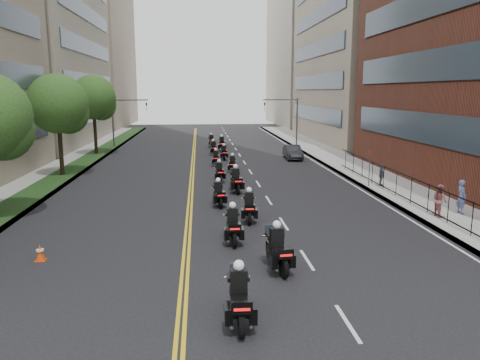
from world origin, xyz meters
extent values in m
plane|color=black|center=(0.00, 0.00, 0.00)|extent=(160.00, 160.00, 0.00)
cube|color=gray|center=(12.00, 25.00, 0.07)|extent=(4.00, 90.00, 0.15)
cube|color=gray|center=(-12.00, 25.00, 0.07)|extent=(4.00, 90.00, 0.15)
cube|color=#173212|center=(-11.20, 25.00, 0.17)|extent=(2.00, 90.00, 0.04)
cube|color=#333F4C|center=(13.95, 17.00, 3.50)|extent=(0.12, 25.80, 1.80)
cube|color=#333F4C|center=(13.95, 17.00, 7.50)|extent=(0.12, 25.80, 1.80)
cube|color=#333F4C|center=(13.95, 17.00, 11.50)|extent=(0.12, 25.80, 1.80)
cube|color=gray|center=(21.50, 48.00, 15.00)|extent=(15.00, 28.00, 30.00)
cube|color=#333F4C|center=(13.95, 48.00, 3.50)|extent=(0.12, 24.08, 1.80)
cube|color=#333F4C|center=(13.95, 48.00, 7.50)|extent=(0.12, 24.08, 1.80)
cube|color=#333F4C|center=(13.95, 48.00, 11.50)|extent=(0.12, 24.08, 1.80)
cube|color=#333F4C|center=(13.95, 48.00, 15.50)|extent=(0.12, 24.08, 1.80)
cube|color=#9E9680|center=(21.50, 78.00, 13.00)|extent=(15.00, 28.00, 26.00)
cube|color=#333F4C|center=(-13.95, 48.00, 3.50)|extent=(0.12, 24.08, 1.80)
cube|color=#333F4C|center=(-13.95, 48.00, 7.50)|extent=(0.12, 24.08, 1.80)
cube|color=#333F4C|center=(-13.95, 48.00, 11.50)|extent=(0.12, 24.08, 1.80)
cube|color=#333F4C|center=(-13.95, 48.00, 15.50)|extent=(0.12, 24.08, 1.80)
cube|color=gray|center=(-22.00, 78.00, 13.00)|extent=(16.00, 28.00, 26.00)
cube|color=black|center=(11.00, 12.00, 1.60)|extent=(0.05, 28.00, 0.05)
cube|color=black|center=(11.00, 12.00, 0.30)|extent=(0.05, 28.00, 0.05)
sphere|color=#214B19|center=(-10.60, 12.40, 4.49)|extent=(3.08, 3.08, 3.08)
cylinder|color=black|center=(-11.20, 24.00, 2.55)|extent=(0.32, 0.32, 5.11)
sphere|color=#214B19|center=(-11.20, 24.00, 5.47)|extent=(4.40, 4.40, 4.40)
sphere|color=#214B19|center=(-10.60, 24.40, 4.75)|extent=(3.08, 3.08, 3.08)
cylinder|color=black|center=(-11.20, 36.00, 2.69)|extent=(0.32, 0.32, 5.39)
sphere|color=#214B19|center=(-11.20, 36.00, 5.78)|extent=(4.40, 4.40, 4.40)
sphere|color=#214B19|center=(-10.60, 36.40, 5.00)|extent=(3.08, 3.08, 3.08)
cylinder|color=#3F3F44|center=(10.50, 42.00, 2.80)|extent=(0.18, 0.18, 5.60)
cylinder|color=#3F3F44|center=(8.50, 42.00, 5.40)|extent=(4.00, 0.14, 0.14)
imported|color=black|center=(6.70, 42.00, 4.60)|extent=(0.16, 0.20, 1.00)
cylinder|color=#3F3F44|center=(-10.50, 42.00, 2.80)|extent=(0.18, 0.18, 5.60)
cylinder|color=#3F3F44|center=(-8.50, 42.00, 5.40)|extent=(4.00, 0.14, 0.14)
imported|color=black|center=(-6.70, 42.00, 4.60)|extent=(0.16, 0.20, 1.00)
cylinder|color=black|center=(0.16, -0.51, 0.37)|extent=(0.16, 0.73, 0.73)
cylinder|color=black|center=(0.18, 1.21, 0.37)|extent=(0.16, 0.73, 0.73)
cube|color=black|center=(0.17, 0.35, 0.67)|extent=(0.47, 1.45, 0.43)
cube|color=silver|center=(0.17, 0.40, 0.42)|extent=(0.41, 0.60, 0.32)
cube|color=black|center=(0.16, -0.51, 0.92)|extent=(0.56, 0.46, 0.34)
cube|color=red|center=(0.16, -0.73, 0.90)|extent=(0.43, 0.04, 0.08)
cube|color=black|center=(0.17, 0.40, 1.20)|extent=(0.48, 0.31, 0.67)
sphere|color=white|center=(0.17, 0.41, 1.65)|extent=(0.31, 0.31, 0.31)
cylinder|color=black|center=(1.99, 3.34, 0.37)|extent=(0.24, 0.75, 0.73)
cylinder|color=black|center=(1.78, 5.05, 0.37)|extent=(0.24, 0.75, 0.73)
cube|color=black|center=(1.89, 4.20, 0.67)|extent=(0.63, 1.50, 0.43)
cube|color=silver|center=(1.88, 4.25, 0.42)|extent=(0.48, 0.64, 0.32)
cube|color=black|center=(1.99, 3.34, 0.93)|extent=(0.61, 0.52, 0.34)
cube|color=red|center=(2.02, 3.12, 0.90)|extent=(0.43, 0.09, 0.08)
cube|color=black|center=(1.88, 4.25, 1.21)|extent=(0.51, 0.36, 0.67)
sphere|color=white|center=(1.88, 4.26, 1.66)|extent=(0.31, 0.31, 0.31)
cylinder|color=black|center=(0.52, 6.66, 0.35)|extent=(0.15, 0.71, 0.71)
cylinder|color=black|center=(0.50, 8.32, 0.35)|extent=(0.15, 0.71, 0.71)
cube|color=black|center=(0.51, 7.49, 0.64)|extent=(0.45, 1.41, 0.42)
cube|color=silver|center=(0.51, 7.54, 0.41)|extent=(0.40, 0.58, 0.31)
cube|color=black|center=(0.52, 6.66, 0.89)|extent=(0.55, 0.44, 0.33)
cube|color=red|center=(0.53, 6.44, 0.87)|extent=(0.42, 0.04, 0.07)
cube|color=black|center=(0.51, 7.54, 1.16)|extent=(0.46, 0.30, 0.64)
sphere|color=white|center=(0.51, 7.55, 1.60)|extent=(0.30, 0.30, 0.30)
cylinder|color=black|center=(1.51, 9.93, 0.34)|extent=(0.19, 0.70, 0.69)
cylinder|color=black|center=(1.62, 11.54, 0.34)|extent=(0.19, 0.70, 0.69)
cube|color=black|center=(1.56, 10.73, 0.63)|extent=(0.52, 1.39, 0.41)
cube|color=silver|center=(1.57, 10.79, 0.40)|extent=(0.42, 0.58, 0.30)
cube|color=black|center=(1.51, 9.93, 0.87)|extent=(0.55, 0.46, 0.32)
cube|color=red|center=(1.49, 9.71, 0.85)|extent=(0.41, 0.06, 0.07)
cube|color=black|center=(1.57, 10.79, 1.14)|extent=(0.46, 0.31, 0.63)
sphere|color=white|center=(1.57, 10.80, 1.56)|extent=(0.29, 0.29, 0.29)
cylinder|color=black|center=(0.26, 13.23, 0.32)|extent=(0.21, 0.66, 0.65)
cylinder|color=black|center=(0.09, 14.74, 0.32)|extent=(0.21, 0.66, 0.65)
cube|color=black|center=(0.17, 13.99, 0.59)|extent=(0.54, 1.32, 0.38)
cube|color=silver|center=(0.17, 14.03, 0.37)|extent=(0.42, 0.56, 0.29)
cube|color=black|center=(0.26, 13.23, 0.82)|extent=(0.54, 0.45, 0.30)
cube|color=red|center=(0.28, 13.03, 0.80)|extent=(0.38, 0.07, 0.07)
cube|color=black|center=(0.17, 14.03, 1.07)|extent=(0.45, 0.31, 0.59)
sphere|color=white|center=(0.17, 14.04, 1.47)|extent=(0.28, 0.28, 0.28)
cylinder|color=black|center=(1.49, 16.66, 0.36)|extent=(0.21, 0.74, 0.73)
cylinder|color=black|center=(1.36, 18.36, 0.36)|extent=(0.21, 0.74, 0.73)
cube|color=black|center=(1.42, 17.51, 0.66)|extent=(0.56, 1.47, 0.43)
cube|color=silver|center=(1.42, 17.56, 0.42)|extent=(0.45, 0.62, 0.32)
cube|color=black|center=(1.49, 16.66, 0.92)|extent=(0.59, 0.49, 0.34)
cube|color=red|center=(1.51, 16.44, 0.90)|extent=(0.43, 0.07, 0.07)
cube|color=black|center=(1.42, 17.56, 1.20)|extent=(0.49, 0.34, 0.66)
sphere|color=white|center=(1.42, 17.58, 1.64)|extent=(0.31, 0.31, 0.31)
cylinder|color=black|center=(0.59, 20.53, 0.32)|extent=(0.18, 0.65, 0.64)
cylinder|color=black|center=(0.47, 22.04, 0.32)|extent=(0.18, 0.65, 0.64)
cube|color=black|center=(0.53, 21.28, 0.59)|extent=(0.49, 1.30, 0.38)
cube|color=silver|center=(0.53, 21.33, 0.37)|extent=(0.40, 0.55, 0.28)
cube|color=black|center=(0.59, 20.53, 0.81)|extent=(0.52, 0.43, 0.30)
cube|color=red|center=(0.61, 20.33, 0.79)|extent=(0.38, 0.06, 0.07)
cube|color=black|center=(0.53, 21.33, 1.06)|extent=(0.43, 0.30, 0.59)
sphere|color=white|center=(0.53, 21.34, 1.45)|extent=(0.27, 0.27, 0.27)
cylinder|color=black|center=(1.68, 24.16, 0.31)|extent=(0.18, 0.63, 0.63)
cylinder|color=black|center=(1.81, 25.62, 0.31)|extent=(0.18, 0.63, 0.63)
cube|color=black|center=(1.75, 24.89, 0.57)|extent=(0.50, 1.27, 0.37)
cube|color=silver|center=(1.75, 24.94, 0.36)|extent=(0.39, 0.54, 0.28)
cube|color=black|center=(1.68, 24.16, 0.79)|extent=(0.51, 0.43, 0.29)
cube|color=red|center=(1.67, 23.97, 0.77)|extent=(0.37, 0.06, 0.06)
cube|color=black|center=(1.75, 24.94, 1.03)|extent=(0.43, 0.29, 0.57)
sphere|color=white|center=(1.75, 24.95, 1.42)|extent=(0.27, 0.27, 0.27)
cylinder|color=black|center=(0.55, 27.71, 0.31)|extent=(0.13, 0.62, 0.62)
cylinder|color=black|center=(0.55, 29.17, 0.31)|extent=(0.13, 0.62, 0.62)
cube|color=black|center=(0.55, 28.44, 0.56)|extent=(0.39, 1.23, 0.36)
cube|color=silver|center=(0.55, 28.48, 0.35)|extent=(0.35, 0.50, 0.27)
cube|color=black|center=(0.55, 27.71, 0.78)|extent=(0.47, 0.38, 0.29)
cube|color=red|center=(0.56, 27.52, 0.76)|extent=(0.36, 0.03, 0.06)
cube|color=black|center=(0.55, 28.48, 1.02)|extent=(0.40, 0.26, 0.56)
sphere|color=white|center=(0.55, 28.49, 1.40)|extent=(0.26, 0.26, 0.26)
cylinder|color=black|center=(1.46, 31.20, 0.31)|extent=(0.14, 0.63, 0.62)
cylinder|color=black|center=(1.44, 32.67, 0.31)|extent=(0.14, 0.63, 0.62)
cube|color=black|center=(1.45, 31.93, 0.57)|extent=(0.40, 1.25, 0.37)
cube|color=silver|center=(1.45, 31.98, 0.36)|extent=(0.36, 0.51, 0.28)
cube|color=black|center=(1.46, 31.20, 0.79)|extent=(0.48, 0.39, 0.29)
cube|color=red|center=(1.46, 31.01, 0.77)|extent=(0.37, 0.03, 0.06)
cube|color=black|center=(1.45, 31.98, 1.03)|extent=(0.41, 0.26, 0.57)
sphere|color=white|center=(1.45, 31.99, 1.42)|extent=(0.27, 0.27, 0.27)
cylinder|color=black|center=(0.62, 34.81, 0.32)|extent=(0.20, 0.65, 0.64)
cylinder|color=black|center=(0.47, 36.32, 0.32)|extent=(0.20, 0.65, 0.64)
cube|color=black|center=(0.54, 35.56, 0.59)|extent=(0.52, 1.31, 0.38)
cube|color=silver|center=(0.54, 35.61, 0.37)|extent=(0.41, 0.55, 0.28)
cube|color=black|center=(0.62, 34.81, 0.81)|extent=(0.53, 0.44, 0.30)
cube|color=red|center=(0.64, 34.61, 0.79)|extent=(0.38, 0.07, 0.07)
cube|color=black|center=(0.54, 35.61, 1.06)|extent=(0.44, 0.30, 0.59)
sphere|color=white|center=(0.54, 35.62, 1.46)|extent=(0.27, 0.27, 0.27)
cylinder|color=black|center=(1.55, 37.55, 0.36)|extent=(0.16, 0.73, 0.73)
cylinder|color=black|center=(1.57, 39.27, 0.36)|extent=(0.16, 0.73, 0.73)
cube|color=black|center=(1.56, 38.41, 0.67)|extent=(0.47, 1.45, 0.43)
cube|color=silver|center=(1.56, 38.47, 0.42)|extent=(0.41, 0.59, 0.32)
cube|color=black|center=(1.55, 37.55, 0.92)|extent=(0.56, 0.46, 0.34)
cube|color=red|center=(1.55, 37.33, 0.90)|extent=(0.43, 0.04, 0.08)
cube|color=black|center=(1.56, 38.47, 1.20)|extent=(0.48, 0.31, 0.67)
sphere|color=white|center=(1.56, 38.48, 1.65)|extent=(0.31, 0.31, 0.31)
cylinder|color=black|center=(0.63, 41.07, 0.33)|extent=(0.21, 0.68, 0.67)
cylinder|color=black|center=(0.45, 42.63, 0.33)|extent=(0.21, 0.68, 0.67)
cube|color=black|center=(0.54, 41.85, 0.61)|extent=(0.56, 1.37, 0.39)
cube|color=silver|center=(0.53, 41.90, 0.38)|extent=(0.43, 0.58, 0.29)
cube|color=black|center=(0.63, 41.07, 0.85)|extent=(0.56, 0.47, 0.31)
cube|color=red|center=(0.65, 40.87, 0.83)|extent=(0.39, 0.07, 0.07)
cube|color=black|center=(0.53, 41.90, 1.10)|extent=(0.46, 0.32, 0.61)
sphere|color=white|center=(0.53, 41.91, 1.51)|extent=(0.29, 0.29, 0.29)
imported|color=black|center=(8.00, 31.77, 0.66)|extent=(1.48, 4.02, 1.31)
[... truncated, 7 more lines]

